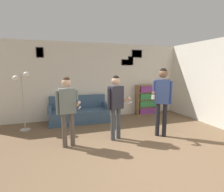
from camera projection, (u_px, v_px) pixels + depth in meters
name	position (u px, v px, depth m)	size (l,w,h in m)	color
ground_plane	(154.00, 169.00, 3.16)	(20.00, 20.00, 0.00)	brown
wall_back	(101.00, 81.00, 6.44)	(8.53, 0.08, 2.70)	silver
wall_right	(209.00, 83.00, 5.63)	(0.06, 6.09, 2.70)	silver
couch	(79.00, 113.00, 5.95)	(2.00, 0.80, 0.87)	#3D5670
bookshelf	(147.00, 100.00, 6.91)	(0.85, 0.30, 1.16)	olive
floor_lamp	(22.00, 88.00, 4.95)	(0.45, 0.28, 1.71)	#ADA89E
person_player_foreground_left	(67.00, 105.00, 3.93)	(0.52, 0.43, 1.62)	brown
person_player_foreground_center	(116.00, 101.00, 4.34)	(0.57, 0.41, 1.63)	#3D4247
person_watcher_holding_cup	(162.00, 94.00, 4.54)	(0.60, 0.37, 1.81)	black
bottle_on_floor	(71.00, 127.00, 5.16)	(0.07, 0.07, 0.22)	brown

